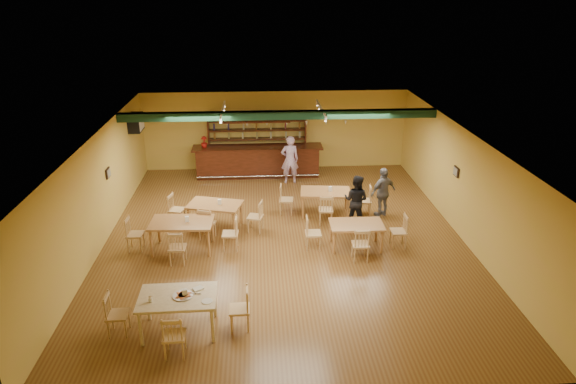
{
  "coord_description": "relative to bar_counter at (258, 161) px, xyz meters",
  "views": [
    {
      "loc": [
        -0.7,
        -12.75,
        6.62
      ],
      "look_at": [
        0.14,
        0.6,
        1.15
      ],
      "focal_mm": 31.45,
      "sensor_mm": 36.0,
      "label": 1
    }
  ],
  "objects": [
    {
      "name": "floor",
      "position": [
        0.7,
        -5.15,
        -0.56
      ],
      "size": [
        12.0,
        12.0,
        0.0
      ],
      "primitive_type": "plane",
      "color": "brown",
      "rests_on": "ground"
    },
    {
      "name": "parmesan_shaker",
      "position": [
        -2.19,
        -9.35,
        0.33
      ],
      "size": [
        0.08,
        0.08,
        0.11
      ],
      "primitive_type": "cylinder",
      "rotation": [
        0.0,
        0.0,
        0.02
      ],
      "color": "#EAE5C6",
      "rests_on": "near_table"
    },
    {
      "name": "ac_unit",
      "position": [
        -4.1,
        -0.95,
        1.79
      ],
      "size": [
        0.34,
        0.7,
        0.48
      ],
      "primitive_type": "cube",
      "color": "silver",
      "rests_on": "wall_left"
    },
    {
      "name": "poinsettia",
      "position": [
        -1.95,
        0.0,
        0.78
      ],
      "size": [
        0.3,
        0.3,
        0.42
      ],
      "primitive_type": "imported",
      "rotation": [
        0.0,
        0.0,
        0.35
      ],
      "color": "#A4150F",
      "rests_on": "bar_counter"
    },
    {
      "name": "bar_counter",
      "position": [
        0.0,
        0.0,
        0.0
      ],
      "size": [
        4.8,
        0.85,
        1.13
      ],
      "primitive_type": "cube",
      "color": "black",
      "rests_on": "ground"
    },
    {
      "name": "ceiling_beam",
      "position": [
        0.7,
        -2.35,
        2.31
      ],
      "size": [
        10.0,
        0.3,
        0.25
      ],
      "primitive_type": "cube",
      "color": "black",
      "rests_on": "ceiling"
    },
    {
      "name": "dining_table_b",
      "position": [
        2.06,
        -3.6,
        -0.18
      ],
      "size": [
        1.61,
        1.06,
        0.76
      ],
      "primitive_type": "cube",
      "rotation": [
        0.0,
        0.0,
        -0.1
      ],
      "color": "#A6753B",
      "rests_on": "ground"
    },
    {
      "name": "picture_right",
      "position": [
        5.67,
        -4.65,
        1.14
      ],
      "size": [
        0.04,
        0.34,
        0.28
      ],
      "primitive_type": "cube",
      "color": "black",
      "rests_on": "wall_right"
    },
    {
      "name": "picture_left",
      "position": [
        -4.27,
        -4.15,
        1.14
      ],
      "size": [
        0.04,
        0.34,
        0.28
      ],
      "primitive_type": "cube",
      "color": "black",
      "rests_on": "wall_left"
    },
    {
      "name": "near_table",
      "position": [
        -1.68,
        -9.18,
        -0.15
      ],
      "size": [
        1.58,
        1.03,
        0.84
      ],
      "primitive_type": "cube",
      "rotation": [
        0.0,
        0.0,
        0.02
      ],
      "color": "tan",
      "rests_on": "ground"
    },
    {
      "name": "dining_table_a",
      "position": [
        -1.28,
        -4.36,
        -0.19
      ],
      "size": [
        1.7,
        1.28,
        0.76
      ],
      "primitive_type": "cube",
      "rotation": [
        0.0,
        0.0,
        -0.26
      ],
      "color": "#A6753B",
      "rests_on": "ground"
    },
    {
      "name": "patron_right_b",
      "position": [
        3.81,
        -3.85,
        0.22
      ],
      "size": [
        0.99,
        0.76,
        1.56
      ],
      "primitive_type": "imported",
      "rotation": [
        0.0,
        0.0,
        3.62
      ],
      "color": "slate",
      "rests_on": "ground"
    },
    {
      "name": "pizza_tray",
      "position": [
        -1.57,
        -9.18,
        0.28
      ],
      "size": [
        0.48,
        0.48,
        0.01
      ],
      "primitive_type": "cylinder",
      "rotation": [
        0.0,
        0.0,
        -0.22
      ],
      "color": "silver",
      "rests_on": "near_table"
    },
    {
      "name": "dining_table_d",
      "position": [
        2.61,
        -5.85,
        -0.21
      ],
      "size": [
        1.45,
        0.88,
        0.72
      ],
      "primitive_type": "cube",
      "rotation": [
        0.0,
        0.0,
        -0.02
      ],
      "color": "#A6753B",
      "rests_on": "ground"
    },
    {
      "name": "patron_right_a",
      "position": [
        2.86,
        -4.4,
        0.21
      ],
      "size": [
        0.95,
        0.89,
        1.55
      ],
      "primitive_type": "imported",
      "rotation": [
        0.0,
        0.0,
        2.6
      ],
      "color": "black",
      "rests_on": "ground"
    },
    {
      "name": "patron_bar",
      "position": [
        1.14,
        -0.83,
        0.31
      ],
      "size": [
        0.67,
        0.46,
        1.75
      ],
      "primitive_type": "imported",
      "rotation": [
        0.0,
        0.0,
        3.21
      ],
      "color": "#8D53B4",
      "rests_on": "ground"
    },
    {
      "name": "pizza_server",
      "position": [
        -1.4,
        -9.13,
        0.29
      ],
      "size": [
        0.33,
        0.12,
        0.0
      ],
      "primitive_type": "cube",
      "rotation": [
        0.0,
        0.0,
        -0.1
      ],
      "color": "silver",
      "rests_on": "pizza_tray"
    },
    {
      "name": "track_rail_right",
      "position": [
        2.1,
        -1.75,
        2.38
      ],
      "size": [
        0.05,
        2.5,
        0.05
      ],
      "primitive_type": "cube",
      "color": "silver",
      "rests_on": "ceiling"
    },
    {
      "name": "back_bar_hutch",
      "position": [
        0.0,
        0.63,
        0.57
      ],
      "size": [
        3.71,
        0.4,
        2.28
      ],
      "primitive_type": "cube",
      "color": "black",
      "rests_on": "ground"
    },
    {
      "name": "napkin_stack",
      "position": [
        -1.29,
        -8.96,
        0.29
      ],
      "size": [
        0.25,
        0.23,
        0.03
      ],
      "primitive_type": "cube",
      "rotation": [
        0.0,
        0.0,
        0.55
      ],
      "color": "white",
      "rests_on": "near_table"
    },
    {
      "name": "side_plate",
      "position": [
        -1.07,
        -9.4,
        0.28
      ],
      "size": [
        0.22,
        0.22,
        0.01
      ],
      "primitive_type": "cylinder",
      "rotation": [
        0.0,
        0.0,
        0.02
      ],
      "color": "white",
      "rests_on": "near_table"
    },
    {
      "name": "dining_table_c",
      "position": [
        -2.06,
        -5.66,
        -0.15
      ],
      "size": [
        1.7,
        1.07,
        0.83
      ],
      "primitive_type": "cube",
      "rotation": [
        0.0,
        0.0,
        -0.05
      ],
      "color": "#A6753B",
      "rests_on": "ground"
    },
    {
      "name": "track_rail_left",
      "position": [
        -1.1,
        -1.75,
        2.38
      ],
      "size": [
        0.05,
        2.5,
        0.05
      ],
      "primitive_type": "cube",
      "color": "silver",
      "rests_on": "ceiling"
    }
  ]
}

